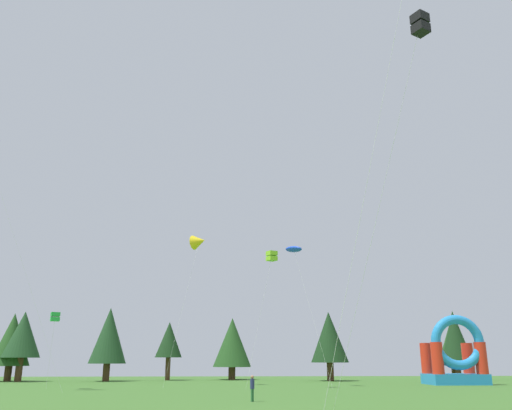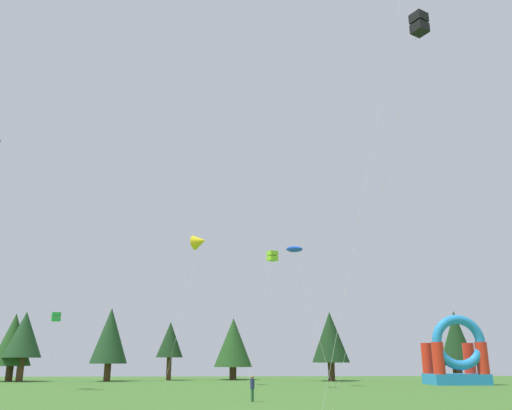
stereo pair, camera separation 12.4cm
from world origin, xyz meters
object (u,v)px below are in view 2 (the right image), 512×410
Objects in this scene: kite_yellow_delta at (200,242)px; person_near_camera at (252,386)px; kite_black_box at (419,25)px; kite_blue_parafoil at (294,249)px; kite_lime_box at (272,256)px; kite_green_box at (56,317)px; inflatable_red_slide at (457,359)px.

person_near_camera is (4.79, -20.56, -13.78)m from kite_yellow_delta.
kite_black_box is 23.27m from person_near_camera.
person_near_camera is (-5.11, -18.16, -12.54)m from kite_blue_parafoil.
kite_black_box is 1.19× the size of kite_blue_parafoil.
kite_lime_box reaches higher than kite_green_box.
kite_black_box reaches higher than kite_green_box.
kite_lime_box is at bearing 0.44° from kite_green_box.
kite_blue_parafoil is (-1.25, 34.50, -2.76)m from kite_black_box.
kite_blue_parafoil is 20.88m from inflatable_red_slide.
inflatable_red_slide is (22.55, 21.69, 1.62)m from person_near_camera.
inflatable_red_slide is at bearing 66.94° from kite_black_box.
kite_black_box reaches higher than inflatable_red_slide.
kite_lime_box is at bearing -132.07° from kite_blue_parafoil.
kite_blue_parafoil is 8.87× the size of person_near_camera.
kite_blue_parafoil is at bearing -13.62° from kite_yellow_delta.
kite_lime_box is 3.96m from kite_blue_parafoil.
kite_green_box is at bearing -179.56° from kite_lime_box.
kite_blue_parafoil is (2.51, 2.79, 1.27)m from kite_lime_box.
kite_yellow_delta reaches higher than kite_green_box.
kite_green_box is 0.95× the size of inflatable_red_slide.
kite_yellow_delta is 29.94m from inflatable_red_slide.
person_near_camera is at bearing -41.04° from kite_green_box.
kite_blue_parafoil reaches higher than kite_lime_box.
kite_green_box reaches higher than person_near_camera.
inflatable_red_slide is at bearing 17.56° from kite_lime_box.
kite_green_box is at bearing -170.83° from inflatable_red_slide.
kite_blue_parafoil is at bearing 7.41° from kite_green_box.
kite_yellow_delta reaches higher than inflatable_red_slide.
kite_lime_box is at bearing -35.07° from kite_yellow_delta.
kite_black_box is at bearing -120.11° from person_near_camera.
inflatable_red_slide reaches higher than person_near_camera.
kite_yellow_delta is 10.26m from kite_blue_parafoil.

